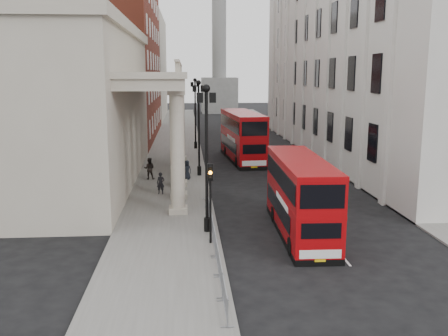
{
  "coord_description": "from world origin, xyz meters",
  "views": [
    {
      "loc": [
        -1.72,
        -23.38,
        9.05
      ],
      "look_at": [
        0.86,
        10.38,
        2.57
      ],
      "focal_mm": 40.0,
      "sensor_mm": 36.0,
      "label": 1
    }
  ],
  "objects_px": {
    "bus_far": "(242,135)",
    "lamp_post_south": "(207,149)",
    "bus_near": "(300,195)",
    "monument_column": "(219,42)",
    "lamp_post_north": "(195,108)",
    "pedestrian_b": "(149,168)",
    "pedestrian_a": "(161,183)",
    "traffic_light": "(210,188)",
    "lamp_post_mid": "(199,121)",
    "pedestrian_c": "(187,170)"
  },
  "relations": [
    {
      "from": "lamp_post_south",
      "to": "pedestrian_c",
      "type": "relative_size",
      "value": 5.09
    },
    {
      "from": "lamp_post_south",
      "to": "pedestrian_a",
      "type": "xyz_separation_m",
      "value": [
        -3.07,
        9.25,
        -3.98
      ]
    },
    {
      "from": "bus_near",
      "to": "bus_far",
      "type": "height_order",
      "value": "bus_far"
    },
    {
      "from": "bus_near",
      "to": "bus_far",
      "type": "bearing_deg",
      "value": 92.85
    },
    {
      "from": "lamp_post_south",
      "to": "bus_near",
      "type": "xyz_separation_m",
      "value": [
        5.27,
        -0.43,
        -2.64
      ]
    },
    {
      "from": "lamp_post_south",
      "to": "bus_near",
      "type": "bearing_deg",
      "value": -4.68
    },
    {
      "from": "lamp_post_north",
      "to": "pedestrian_c",
      "type": "distance_m",
      "value": 18.11
    },
    {
      "from": "lamp_post_south",
      "to": "traffic_light",
      "type": "bearing_deg",
      "value": -87.16
    },
    {
      "from": "lamp_post_south",
      "to": "pedestrian_c",
      "type": "distance_m",
      "value": 14.94
    },
    {
      "from": "traffic_light",
      "to": "pedestrian_a",
      "type": "relative_size",
      "value": 2.64
    },
    {
      "from": "traffic_light",
      "to": "bus_far",
      "type": "bearing_deg",
      "value": 79.91
    },
    {
      "from": "bus_near",
      "to": "bus_far",
      "type": "relative_size",
      "value": 0.85
    },
    {
      "from": "monument_column",
      "to": "traffic_light",
      "type": "xyz_separation_m",
      "value": [
        -6.5,
        -90.02,
        -12.88
      ]
    },
    {
      "from": "lamp_post_north",
      "to": "bus_far",
      "type": "height_order",
      "value": "lamp_post_north"
    },
    {
      "from": "bus_far",
      "to": "monument_column",
      "type": "bearing_deg",
      "value": 83.64
    },
    {
      "from": "monument_column",
      "to": "bus_far",
      "type": "xyz_separation_m",
      "value": [
        -1.87,
        -64.02,
        -13.35
      ]
    },
    {
      "from": "lamp_post_mid",
      "to": "pedestrian_b",
      "type": "bearing_deg",
      "value": -162.44
    },
    {
      "from": "pedestrian_a",
      "to": "pedestrian_b",
      "type": "xyz_separation_m",
      "value": [
        -1.22,
        5.39,
        0.11
      ]
    },
    {
      "from": "bus_far",
      "to": "bus_near",
      "type": "bearing_deg",
      "value": -93.43
    },
    {
      "from": "lamp_post_south",
      "to": "bus_far",
      "type": "distance_m",
      "value": 24.55
    },
    {
      "from": "pedestrian_a",
      "to": "pedestrian_b",
      "type": "distance_m",
      "value": 5.53
    },
    {
      "from": "pedestrian_b",
      "to": "bus_far",
      "type": "bearing_deg",
      "value": -131.2
    },
    {
      "from": "monument_column",
      "to": "pedestrian_b",
      "type": "relative_size",
      "value": 29.43
    },
    {
      "from": "lamp_post_mid",
      "to": "bus_far",
      "type": "relative_size",
      "value": 0.7
    },
    {
      "from": "lamp_post_south",
      "to": "monument_column",
      "type": "bearing_deg",
      "value": 85.71
    },
    {
      "from": "lamp_post_mid",
      "to": "traffic_light",
      "type": "relative_size",
      "value": 1.93
    },
    {
      "from": "lamp_post_south",
      "to": "bus_far",
      "type": "height_order",
      "value": "lamp_post_south"
    },
    {
      "from": "traffic_light",
      "to": "bus_far",
      "type": "distance_m",
      "value": 26.42
    },
    {
      "from": "lamp_post_mid",
      "to": "bus_near",
      "type": "distance_m",
      "value": 17.45
    },
    {
      "from": "bus_near",
      "to": "monument_column",
      "type": "bearing_deg",
      "value": 90.73
    },
    {
      "from": "lamp_post_mid",
      "to": "traffic_light",
      "type": "height_order",
      "value": "lamp_post_mid"
    },
    {
      "from": "bus_far",
      "to": "lamp_post_south",
      "type": "bearing_deg",
      "value": -105.84
    },
    {
      "from": "monument_column",
      "to": "pedestrian_b",
      "type": "distance_m",
      "value": 75.65
    },
    {
      "from": "lamp_post_mid",
      "to": "pedestrian_c",
      "type": "xyz_separation_m",
      "value": [
        -1.1,
        -1.64,
        -3.97
      ]
    },
    {
      "from": "lamp_post_mid",
      "to": "pedestrian_c",
      "type": "relative_size",
      "value": 5.09
    },
    {
      "from": "pedestrian_a",
      "to": "pedestrian_c",
      "type": "relative_size",
      "value": 1.0
    },
    {
      "from": "monument_column",
      "to": "lamp_post_north",
      "type": "bearing_deg",
      "value": -96.72
    },
    {
      "from": "traffic_light",
      "to": "bus_near",
      "type": "bearing_deg",
      "value": 17.09
    },
    {
      "from": "bus_near",
      "to": "pedestrian_b",
      "type": "bearing_deg",
      "value": 123.97
    },
    {
      "from": "lamp_post_mid",
      "to": "pedestrian_a",
      "type": "distance_m",
      "value": 8.42
    },
    {
      "from": "traffic_light",
      "to": "lamp_post_north",
      "type": "bearing_deg",
      "value": 90.17
    },
    {
      "from": "lamp_post_south",
      "to": "pedestrian_a",
      "type": "relative_size",
      "value": 5.11
    },
    {
      "from": "lamp_post_mid",
      "to": "pedestrian_b",
      "type": "height_order",
      "value": "lamp_post_mid"
    },
    {
      "from": "bus_near",
      "to": "lamp_post_north",
      "type": "bearing_deg",
      "value": 100.82
    },
    {
      "from": "lamp_post_mid",
      "to": "traffic_light",
      "type": "bearing_deg",
      "value": -89.68
    },
    {
      "from": "monument_column",
      "to": "bus_near",
      "type": "bearing_deg",
      "value": -90.86
    },
    {
      "from": "monument_column",
      "to": "lamp_post_mid",
      "type": "relative_size",
      "value": 6.51
    },
    {
      "from": "monument_column",
      "to": "bus_near",
      "type": "height_order",
      "value": "monument_column"
    },
    {
      "from": "pedestrian_b",
      "to": "lamp_post_south",
      "type": "bearing_deg",
      "value": 109.13
    },
    {
      "from": "lamp_post_south",
      "to": "traffic_light",
      "type": "height_order",
      "value": "lamp_post_south"
    }
  ]
}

